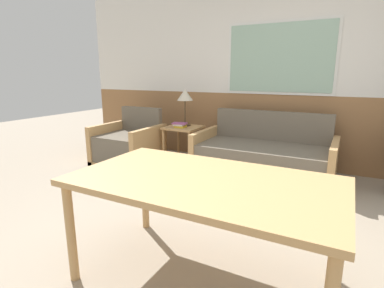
# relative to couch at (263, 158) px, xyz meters

# --- Properties ---
(ground_plane) EXTENTS (16.00, 16.00, 0.00)m
(ground_plane) POSITION_rel_couch_xyz_m (0.13, -1.98, -0.26)
(ground_plane) COLOR gray
(wall_back) EXTENTS (7.20, 0.09, 2.70)m
(wall_back) POSITION_rel_couch_xyz_m (0.12, 0.65, 1.10)
(wall_back) COLOR #996B42
(wall_back) RESTS_ON ground_plane
(couch) EXTENTS (1.80, 0.90, 0.85)m
(couch) POSITION_rel_couch_xyz_m (0.00, 0.00, 0.00)
(couch) COLOR tan
(couch) RESTS_ON ground_plane
(armchair) EXTENTS (0.90, 0.84, 0.83)m
(armchair) POSITION_rel_couch_xyz_m (-2.03, -0.34, 0.01)
(armchair) COLOR tan
(armchair) RESTS_ON ground_plane
(side_table) EXTENTS (0.51, 0.51, 0.57)m
(side_table) POSITION_rel_couch_xyz_m (-1.27, 0.06, 0.21)
(side_table) COLOR tan
(side_table) RESTS_ON ground_plane
(table_lamp) EXTENTS (0.24, 0.24, 0.57)m
(table_lamp) POSITION_rel_couch_xyz_m (-1.29, 0.15, 0.76)
(table_lamp) COLOR #4C3823
(table_lamp) RESTS_ON side_table
(book_stack) EXTENTS (0.23, 0.19, 0.07)m
(book_stack) POSITION_rel_couch_xyz_m (-1.28, -0.02, 0.35)
(book_stack) COLOR gold
(book_stack) RESTS_ON side_table
(dining_table) EXTENTS (1.67, 0.93, 0.73)m
(dining_table) POSITION_rel_couch_xyz_m (0.21, -2.28, 0.40)
(dining_table) COLOR tan
(dining_table) RESTS_ON ground_plane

